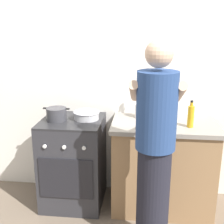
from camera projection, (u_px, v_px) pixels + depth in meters
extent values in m
plane|color=#6B5B4C|center=(106.00, 211.00, 2.96)|extent=(6.00, 6.00, 0.00)
cube|color=silver|center=(130.00, 79.00, 3.07)|extent=(3.20, 0.10, 2.50)
cube|color=#99724C|center=(162.00, 168.00, 2.93)|extent=(0.96, 0.56, 0.86)
cube|color=gray|center=(165.00, 125.00, 2.80)|extent=(1.00, 0.60, 0.04)
cube|color=#2D2D33|center=(74.00, 162.00, 3.02)|extent=(0.60, 0.60, 0.88)
cube|color=#232326|center=(72.00, 121.00, 2.89)|extent=(0.60, 0.60, 0.02)
cube|color=black|center=(66.00, 179.00, 2.73)|extent=(0.51, 0.01, 0.40)
cylinder|color=silver|center=(45.00, 146.00, 2.66)|extent=(0.04, 0.01, 0.04)
cylinder|color=silver|center=(64.00, 147.00, 2.64)|extent=(0.04, 0.01, 0.04)
cylinder|color=silver|center=(84.00, 148.00, 2.62)|extent=(0.04, 0.01, 0.04)
cylinder|color=#38383D|center=(57.00, 114.00, 2.85)|extent=(0.19, 0.19, 0.13)
cube|color=black|center=(45.00, 108.00, 2.85)|extent=(0.04, 0.02, 0.01)
cube|color=black|center=(68.00, 109.00, 2.83)|extent=(0.04, 0.02, 0.01)
cylinder|color=#B7B7BC|center=(87.00, 115.00, 2.90)|extent=(0.25, 0.25, 0.08)
torus|color=#B7B7BC|center=(86.00, 112.00, 2.89)|extent=(0.26, 0.26, 0.01)
cylinder|color=silver|center=(140.00, 111.00, 2.95)|extent=(0.10, 0.10, 0.14)
cylinder|color=#9E7547|center=(140.00, 103.00, 2.93)|extent=(0.03, 0.02, 0.26)
sphere|color=#9E7547|center=(140.00, 89.00, 2.89)|extent=(0.03, 0.03, 0.03)
cylinder|color=#B7BABF|center=(139.00, 102.00, 2.94)|extent=(0.02, 0.02, 0.27)
sphere|color=#B7BABF|center=(139.00, 88.00, 2.90)|extent=(0.03, 0.03, 0.03)
cylinder|color=white|center=(140.00, 103.00, 2.93)|extent=(0.04, 0.05, 0.25)
sphere|color=white|center=(140.00, 90.00, 2.89)|extent=(0.03, 0.03, 0.03)
cylinder|color=gold|center=(191.00, 117.00, 2.65)|extent=(0.06, 0.06, 0.20)
cylinder|color=gold|center=(192.00, 104.00, 2.62)|extent=(0.03, 0.03, 0.04)
cylinder|color=black|center=(192.00, 101.00, 2.62)|extent=(0.03, 0.03, 0.02)
cylinder|color=black|center=(153.00, 200.00, 2.35)|extent=(0.26, 0.26, 0.90)
cylinder|color=navy|center=(157.00, 111.00, 2.14)|extent=(0.30, 0.30, 0.58)
sphere|color=#D3AA8C|center=(159.00, 54.00, 2.03)|extent=(0.20, 0.20, 0.20)
cylinder|color=#D3AA8C|center=(134.00, 91.00, 2.26)|extent=(0.07, 0.41, 0.24)
cylinder|color=#D3AA8C|center=(179.00, 93.00, 2.23)|extent=(0.07, 0.41, 0.24)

